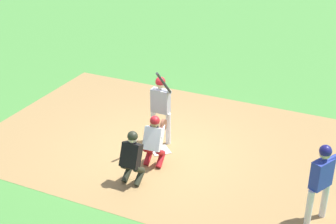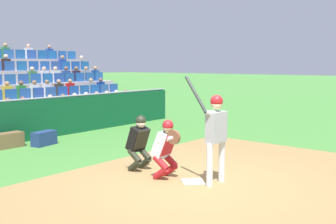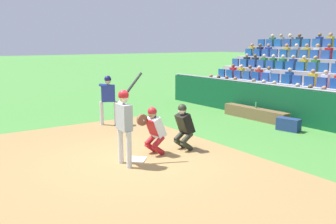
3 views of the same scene
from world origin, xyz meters
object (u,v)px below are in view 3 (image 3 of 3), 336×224
(catcher_crouching, at_px, (154,128))
(equipment_duffel_bag, at_px, (289,125))
(batter_at_plate, at_px, (124,118))
(home_plate_marker, at_px, (137,159))
(on_deck_batter, at_px, (108,95))
(dugout_bench, at_px, (255,114))
(water_bottle_on_bench, at_px, (256,105))
(home_plate_umpire, at_px, (184,125))

(catcher_crouching, relative_size, equipment_duffel_bag, 1.73)
(batter_at_plate, bearing_deg, catcher_crouching, -73.09)
(home_plate_marker, xyz_separation_m, on_deck_batter, (4.02, -1.24, 1.06))
(batter_at_plate, bearing_deg, dugout_bench, -75.27)
(home_plate_marker, distance_m, water_bottle_on_bench, 6.45)
(home_plate_marker, distance_m, equipment_duffel_bag, 5.72)
(batter_at_plate, distance_m, home_plate_umpire, 1.98)
(home_plate_marker, relative_size, home_plate_umpire, 0.34)
(home_plate_marker, xyz_separation_m, equipment_duffel_bag, (-0.32, -5.71, 0.20))
(batter_at_plate, bearing_deg, water_bottle_on_bench, -75.46)
(catcher_crouching, distance_m, home_plate_umpire, 0.90)
(batter_at_plate, height_order, water_bottle_on_bench, batter_at_plate)
(dugout_bench, relative_size, on_deck_batter, 1.64)
(water_bottle_on_bench, relative_size, on_deck_batter, 0.14)
(water_bottle_on_bench, bearing_deg, batter_at_plate, 104.54)
(home_plate_marker, height_order, dugout_bench, dugout_bench)
(dugout_bench, bearing_deg, home_plate_umpire, 108.37)
(batter_at_plate, distance_m, water_bottle_on_bench, 6.91)
(catcher_crouching, distance_m, dugout_bench, 5.82)
(home_plate_umpire, bearing_deg, on_deck_batter, 3.71)
(dugout_bench, height_order, water_bottle_on_bench, water_bottle_on_bench)
(home_plate_umpire, height_order, on_deck_batter, on_deck_batter)
(batter_at_plate, xyz_separation_m, catcher_crouching, (0.31, -1.03, -0.43))
(equipment_duffel_bag, bearing_deg, home_plate_umpire, 74.49)
(batter_at_plate, bearing_deg, home_plate_marker, -67.83)
(water_bottle_on_bench, height_order, equipment_duffel_bag, water_bottle_on_bench)
(home_plate_marker, height_order, water_bottle_on_bench, water_bottle_on_bench)
(home_plate_marker, bearing_deg, water_bottle_on_bench, -76.00)
(home_plate_umpire, relative_size, water_bottle_on_bench, 5.39)
(dugout_bench, bearing_deg, water_bottle_on_bench, -149.07)
(home_plate_umpire, bearing_deg, home_plate_marker, 90.28)
(catcher_crouching, xyz_separation_m, home_plate_umpire, (-0.13, -0.89, -0.01))
(catcher_crouching, relative_size, home_plate_umpire, 0.99)
(water_bottle_on_bench, bearing_deg, on_deck_batter, 63.77)
(home_plate_umpire, relative_size, equipment_duffel_bag, 1.74)
(on_deck_batter, bearing_deg, dugout_bench, -116.10)
(dugout_bench, bearing_deg, equipment_duffel_bag, 164.74)
(batter_at_plate, relative_size, on_deck_batter, 1.25)
(dugout_bench, relative_size, equipment_duffel_bag, 3.86)
(batter_at_plate, distance_m, equipment_duffel_bag, 6.21)
(water_bottle_on_bench, bearing_deg, equipment_duffel_bag, 164.25)
(home_plate_marker, xyz_separation_m, home_plate_umpire, (0.01, -1.50, 0.69))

